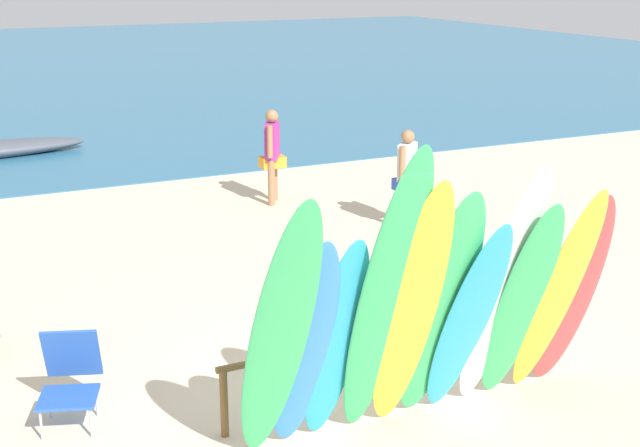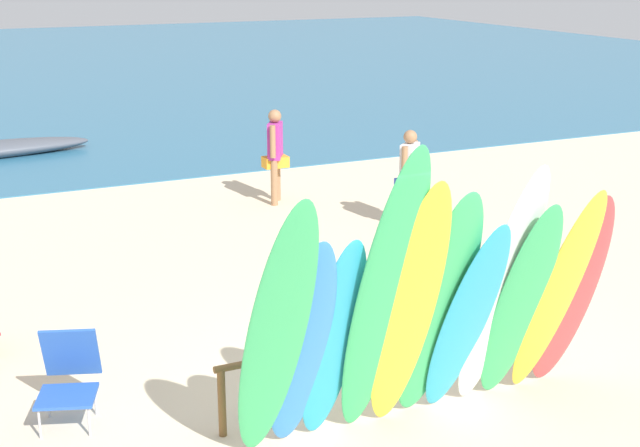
# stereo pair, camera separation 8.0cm
# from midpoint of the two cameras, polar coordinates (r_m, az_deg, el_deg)

# --- Properties ---
(ground) EXTENTS (60.00, 60.00, 0.00)m
(ground) POSITION_cam_midpoint_polar(r_m,az_deg,el_deg) (21.25, -14.79, 5.41)
(ground) COLOR beige
(ocean_water) EXTENTS (60.00, 40.00, 0.02)m
(ocean_water) POSITION_cam_midpoint_polar(r_m,az_deg,el_deg) (36.08, -19.61, 9.51)
(ocean_water) COLOR teal
(ocean_water) RESTS_ON ground
(surfboard_rack) EXTENTS (3.49, 0.07, 0.67)m
(surfboard_rack) POSITION_cam_midpoint_polar(r_m,az_deg,el_deg) (8.32, 4.54, -7.79)
(surfboard_rack) COLOR brown
(surfboard_rack) RESTS_ON ground
(surfboard_green_0) EXTENTS (0.51, 1.16, 2.49)m
(surfboard_green_0) POSITION_cam_midpoint_polar(r_m,az_deg,el_deg) (6.70, -3.01, -7.47)
(surfboard_green_0) COLOR #38B266
(surfboard_green_0) RESTS_ON ground
(surfboard_blue_1) EXTENTS (0.54, 0.82, 2.02)m
(surfboard_blue_1) POSITION_cam_midpoint_polar(r_m,az_deg,el_deg) (7.09, -1.34, -8.06)
(surfboard_blue_1) COLOR #337AD1
(surfboard_blue_1) RESTS_ON ground
(surfboard_teal_2) EXTENTS (0.53, 0.76, 1.97)m
(surfboard_teal_2) POSITION_cam_midpoint_polar(r_m,az_deg,el_deg) (7.25, 0.70, -7.71)
(surfboard_teal_2) COLOR #289EC6
(surfboard_teal_2) RESTS_ON ground
(surfboard_green_3) EXTENTS (0.53, 1.09, 2.74)m
(surfboard_green_3) POSITION_cam_midpoint_polar(r_m,az_deg,el_deg) (7.09, 3.92, -4.94)
(surfboard_green_3) COLOR #38B266
(surfboard_green_3) RESTS_ON ground
(surfboard_yellow_4) EXTENTS (0.55, 0.97, 2.43)m
(surfboard_yellow_4) POSITION_cam_midpoint_polar(r_m,az_deg,el_deg) (7.30, 5.60, -5.64)
(surfboard_yellow_4) COLOR yellow
(surfboard_yellow_4) RESTS_ON ground
(surfboard_green_5) EXTENTS (0.57, 0.94, 2.30)m
(surfboard_green_5) POSITION_cam_midpoint_polar(r_m,az_deg,el_deg) (7.53, 7.45, -5.53)
(surfboard_green_5) COLOR #38B266
(surfboard_green_5) RESTS_ON ground
(surfboard_teal_6) EXTENTS (0.60, 0.90, 1.98)m
(surfboard_teal_6) POSITION_cam_midpoint_polar(r_m,az_deg,el_deg) (7.75, 9.25, -6.23)
(surfboard_teal_6) COLOR #289EC6
(surfboard_teal_6) RESTS_ON ground
(surfboard_white_7) EXTENTS (0.59, 0.94, 2.44)m
(surfboard_white_7) POSITION_cam_midpoint_polar(r_m,az_deg,el_deg) (7.85, 11.45, -4.25)
(surfboard_white_7) COLOR white
(surfboard_white_7) RESTS_ON ground
(surfboard_green_8) EXTENTS (0.57, 0.95, 2.10)m
(surfboard_green_8) POSITION_cam_midpoint_polar(r_m,az_deg,el_deg) (8.02, 12.59, -5.14)
(surfboard_green_8) COLOR #38B266
(surfboard_green_8) RESTS_ON ground
(surfboard_yellow_9) EXTENTS (0.54, 0.95, 2.18)m
(surfboard_yellow_9) POSITION_cam_midpoint_polar(r_m,az_deg,el_deg) (8.23, 14.86, -4.45)
(surfboard_yellow_9) COLOR yellow
(surfboard_yellow_9) RESTS_ON ground
(surfboard_red_10) EXTENTS (0.58, 0.77, 2.06)m
(surfboard_red_10) POSITION_cam_midpoint_polar(r_m,az_deg,el_deg) (8.48, 15.76, -4.30)
(surfboard_red_10) COLOR #D13D42
(surfboard_red_10) RESTS_ON ground
(beachgoer_near_rack) EXTENTS (0.41, 0.53, 1.60)m
(beachgoer_near_rack) POSITION_cam_midpoint_polar(r_m,az_deg,el_deg) (14.80, -3.26, 4.79)
(beachgoer_near_rack) COLOR #9E704C
(beachgoer_near_rack) RESTS_ON ground
(beachgoer_photographing) EXTENTS (0.46, 0.40, 1.51)m
(beachgoer_photographing) POSITION_cam_midpoint_polar(r_m,az_deg,el_deg) (13.53, 5.47, 3.39)
(beachgoer_photographing) COLOR #9E704C
(beachgoer_photographing) RESTS_ON ground
(beach_chair_red) EXTENTS (0.69, 0.79, 0.83)m
(beach_chair_red) POSITION_cam_midpoint_polar(r_m,az_deg,el_deg) (8.28, -16.15, -9.38)
(beach_chair_red) COLOR #B7B7BC
(beach_chair_red) RESTS_ON ground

